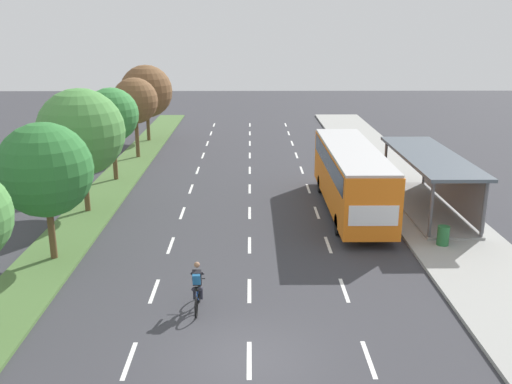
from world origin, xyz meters
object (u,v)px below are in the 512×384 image
object	(u,v)px
median_tree_fourth	(112,115)
median_tree_farthest	(146,91)
bus	(351,173)
median_tree_second	(45,170)
median_tree_fifth	(135,101)
bus_shelter	(433,176)
trash_bin	(443,236)
cyclist	(197,288)
median_tree_third	(81,132)

from	to	relation	value
median_tree_fourth	median_tree_farthest	size ratio (longest dim) A/B	0.92
bus	median_tree_second	distance (m)	14.90
median_tree_fifth	median_tree_farthest	distance (m)	6.24
bus_shelter	trash_bin	distance (m)	5.45
bus_shelter	trash_bin	size ratio (longest dim) A/B	11.48
bus	median_tree_fourth	bearing A→B (deg)	155.92
median_tree_second	bus	bearing A→B (deg)	25.52
cyclist	median_tree_second	size ratio (longest dim) A/B	0.32
median_tree_fourth	median_tree_fifth	size ratio (longest dim) A/B	0.99
bus_shelter	trash_bin	world-z (taller)	bus_shelter
median_tree_third	median_tree_second	bearing A→B (deg)	-87.09
bus_shelter	median_tree_third	world-z (taller)	median_tree_third
bus_shelter	median_tree_farthest	size ratio (longest dim) A/B	1.58
bus_shelter	median_tree_fourth	size ratio (longest dim) A/B	1.72
cyclist	median_tree_fifth	world-z (taller)	median_tree_fifth
cyclist	median_tree_third	distance (m)	12.91
cyclist	median_tree_second	bearing A→B (deg)	145.91
bus_shelter	median_tree_second	distance (m)	18.85
median_tree_third	bus	bearing A→B (deg)	0.60
median_tree_second	cyclist	bearing A→B (deg)	-34.09
median_tree_fourth	trash_bin	distance (m)	20.55
median_tree_second	median_tree_farthest	xyz separation A→B (m)	(-0.35, 24.92, 0.30)
cyclist	median_tree_farthest	distance (m)	30.15
bus	cyclist	xyz separation A→B (m)	(-7.02, -10.66, -1.28)
cyclist	median_tree_second	xyz separation A→B (m)	(-6.33, 4.29, 3.08)
cyclist	median_tree_fourth	world-z (taller)	median_tree_fourth
trash_bin	median_tree_second	bearing A→B (deg)	-175.89
bus	median_tree_fifth	bearing A→B (deg)	137.45
median_tree_fifth	median_tree_farthest	size ratio (longest dim) A/B	0.93
median_tree_fifth	trash_bin	world-z (taller)	median_tree_fifth
median_tree_fourth	bus	bearing A→B (deg)	-24.08
bus_shelter	cyclist	distance (m)	15.57
bus_shelter	median_tree_third	xyz separation A→B (m)	(-17.94, -0.14, 2.37)
bus_shelter	bus	distance (m)	4.28
bus	median_tree_third	size ratio (longest dim) A/B	1.79
cyclist	median_tree_fifth	bearing A→B (deg)	105.56
bus	bus_shelter	bearing A→B (deg)	-0.02
median_tree_fifth	median_tree_second	bearing A→B (deg)	-89.80
median_tree_fifth	bus_shelter	bearing A→B (deg)	-34.84
median_tree_second	median_tree_farthest	distance (m)	24.92
bus	median_tree_fifth	distance (m)	18.33
median_tree_fourth	median_tree_fifth	distance (m)	6.23
median_tree_farthest	trash_bin	distance (m)	29.35
bus_shelter	median_tree_farthest	xyz separation A→B (m)	(-17.98, 18.55, 2.30)
median_tree_fourth	median_tree_farthest	distance (m)	12.46
median_tree_fourth	trash_bin	world-z (taller)	median_tree_fourth
cyclist	trash_bin	world-z (taller)	cyclist
median_tree_third	median_tree_fifth	xyz separation A→B (m)	(0.25, 12.46, -0.05)
median_tree_fifth	trash_bin	size ratio (longest dim) A/B	6.73
median_tree_third	median_tree_fourth	bearing A→B (deg)	89.52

